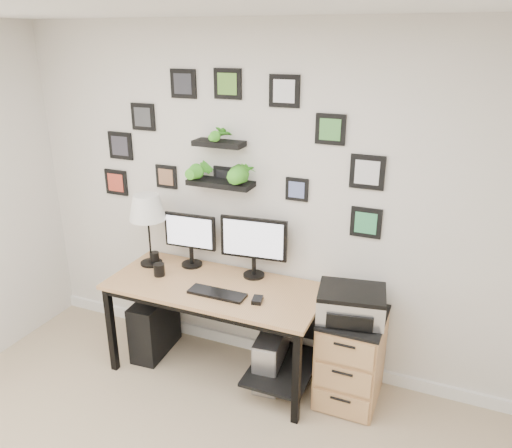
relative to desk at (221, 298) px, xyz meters
The scene contains 14 objects.
room 0.69m from the desk, 58.50° to the left, with size 4.00×4.00×4.00m.
desk is the anchor object (origin of this frame).
monitor_left 0.55m from the desk, 151.74° to the left, with size 0.43×0.18×0.43m.
monitor_right 0.49m from the desk, 49.29° to the left, with size 0.51×0.18×0.48m.
keyboard 0.22m from the desk, 72.78° to the right, with size 0.42×0.13×0.02m, color black.
mouse 0.41m from the desk, 22.05° to the right, with size 0.07×0.10×0.03m, color black.
table_lamp 0.90m from the desk, behind, with size 0.29×0.29×0.58m.
mug 0.53m from the desk, behind, with size 0.09×0.09×0.10m, color black.
pen_cup 0.68m from the desk, behind, with size 0.08×0.08×0.10m, color black.
pc_tower_black 0.73m from the desk, behind, with size 0.22×0.49×0.49m, color black.
pc_tower_grey 0.58m from the desk, ahead, with size 0.22×0.43×0.41m.
file_cabinet 1.03m from the desk, ahead, with size 0.43×0.53×0.67m.
printer 0.98m from the desk, ahead, with size 0.50×0.42×0.20m.
wall_decor 1.08m from the desk, 106.63° to the left, with size 2.31×0.18×1.11m.
Camera 1 is at (1.32, -1.28, 2.48)m, focal length 35.00 mm.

